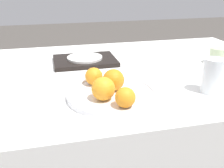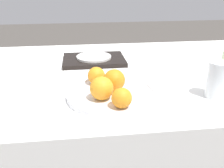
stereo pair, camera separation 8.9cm
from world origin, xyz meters
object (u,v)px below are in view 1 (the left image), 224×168
orange_3 (103,89)px  side_plate (85,58)px  orange_0 (125,97)px  orange_2 (94,76)px  cup_0 (219,56)px  water_glass (213,76)px  orange_1 (113,80)px  serving_tray (85,61)px  napkin (29,118)px  fruit_platter (112,94)px

orange_3 → side_plate: 0.46m
orange_0 → side_plate: orange_0 is taller
orange_2 → cup_0: 0.65m
water_glass → orange_2: bearing=161.9°
orange_0 → orange_1: 0.13m
serving_tray → napkin: bearing=-115.4°
serving_tray → side_plate: 0.02m
orange_0 → water_glass: 0.35m
cup_0 → orange_2: bearing=-166.1°
orange_2 → side_plate: (0.01, 0.32, -0.02)m
fruit_platter → side_plate: bearing=94.9°
orange_3 → side_plate: orange_3 is taller
fruit_platter → orange_2: size_ratio=4.82×
orange_1 → napkin: size_ratio=0.53×
orange_1 → water_glass: 0.35m
fruit_platter → cup_0: size_ratio=3.66×
serving_tray → napkin: size_ratio=2.05×
orange_1 → napkin: bearing=-158.4°
orange_2 → water_glass: 0.43m
side_plate → cup_0: (0.62, -0.17, 0.01)m
orange_1 → orange_3: bearing=-127.0°
orange_0 → orange_2: 0.21m
orange_2 → side_plate: 0.32m
water_glass → napkin: water_glass is taller
cup_0 → napkin: (-0.86, -0.34, -0.03)m
orange_0 → orange_2: orange_2 is taller
cup_0 → water_glass: bearing=-127.9°
orange_2 → serving_tray: (0.01, 0.32, -0.04)m
serving_tray → napkin: 0.56m
water_glass → cup_0: bearing=52.1°
orange_0 → water_glass: bearing=11.1°
water_glass → serving_tray: bearing=130.8°
orange_3 → napkin: orange_3 is taller
water_glass → side_plate: size_ratio=0.74×
fruit_platter → side_plate: 0.42m
orange_0 → orange_3: orange_3 is taller
orange_3 → water_glass: bearing=0.1°
orange_2 → fruit_platter: bearing=-62.5°
fruit_platter → orange_3: bearing=-132.5°
orange_2 → napkin: size_ratio=0.45×
fruit_platter → water_glass: 0.36m
orange_1 → fruit_platter: bearing=-114.7°
fruit_platter → side_plate: size_ratio=1.86×
cup_0 → orange_3: bearing=-155.0°
cup_0 → fruit_platter: bearing=-157.1°
orange_2 → cup_0: (0.63, 0.16, -0.01)m
orange_0 → cup_0: 0.67m
water_glass → napkin: (-0.63, -0.05, -0.06)m
orange_3 → serving_tray: bearing=89.5°
orange_3 → napkin: size_ratio=0.53×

